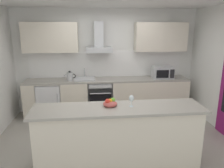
{
  "coord_description": "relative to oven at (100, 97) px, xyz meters",
  "views": [
    {
      "loc": [
        -0.44,
        -3.79,
        2.12
      ],
      "look_at": [
        -0.0,
        0.35,
        1.05
      ],
      "focal_mm": 34.84,
      "sensor_mm": 36.0,
      "label": 1
    }
  ],
  "objects": [
    {
      "name": "counter_back",
      "position": [
        0.2,
        0.03,
        -0.01
      ],
      "size": [
        4.02,
        0.6,
        0.9
      ],
      "color": "beige",
      "rests_on": "ground"
    },
    {
      "name": "fruit_bowl",
      "position": [
        0.06,
        -2.06,
        0.55
      ],
      "size": [
        0.22,
        0.22,
        0.13
      ],
      "color": "#B24C47",
      "rests_on": "counter_island"
    },
    {
      "name": "oven",
      "position": [
        0.0,
        0.0,
        0.0
      ],
      "size": [
        0.6,
        0.62,
        0.8
      ],
      "color": "slate",
      "rests_on": "ground"
    },
    {
      "name": "upper_cabinets",
      "position": [
        0.2,
        0.18,
        1.45
      ],
      "size": [
        3.97,
        0.32,
        0.7
      ],
      "color": "beige"
    },
    {
      "name": "counter_island",
      "position": [
        0.19,
        -2.14,
        0.03
      ],
      "size": [
        2.62,
        0.64,
        0.96
      ],
      "color": "beige",
      "rests_on": "ground"
    },
    {
      "name": "refrigerator",
      "position": [
        -1.22,
        -0.0,
        -0.03
      ],
      "size": [
        0.58,
        0.6,
        0.85
      ],
      "color": "white",
      "rests_on": "ground"
    },
    {
      "name": "backsplash_tile",
      "position": [
        0.2,
        0.33,
        0.77
      ],
      "size": [
        3.89,
        0.02,
        0.66
      ],
      "primitive_type": "cube",
      "color": "white"
    },
    {
      "name": "wine_glass",
      "position": [
        0.38,
        -2.11,
        0.62
      ],
      "size": [
        0.08,
        0.08,
        0.18
      ],
      "color": "silver",
      "rests_on": "counter_island"
    },
    {
      "name": "wall_back",
      "position": [
        0.2,
        0.41,
        0.84
      ],
      "size": [
        5.57,
        0.12,
        2.6
      ],
      "primitive_type": "cube",
      "color": "white",
      "rests_on": "ground"
    },
    {
      "name": "microwave",
      "position": [
        1.57,
        -0.03,
        0.59
      ],
      "size": [
        0.5,
        0.38,
        0.3
      ],
      "color": "#B7BABC",
      "rests_on": "counter_back"
    },
    {
      "name": "ground",
      "position": [
        0.2,
        -1.41,
        -0.47
      ],
      "size": [
        5.57,
        4.51,
        0.02
      ],
      "primitive_type": "cube",
      "color": "gray"
    },
    {
      "name": "kettle",
      "position": [
        -0.72,
        -0.03,
        0.55
      ],
      "size": [
        0.29,
        0.15,
        0.24
      ],
      "color": "#B7BABC",
      "rests_on": "counter_back"
    },
    {
      "name": "sink",
      "position": [
        -0.37,
        0.01,
        0.47
      ],
      "size": [
        0.5,
        0.4,
        0.26
      ],
      "color": "silver",
      "rests_on": "counter_back"
    },
    {
      "name": "range_hood",
      "position": [
        0.0,
        0.13,
        1.33
      ],
      "size": [
        0.62,
        0.45,
        0.72
      ],
      "color": "#B7BABC"
    }
  ]
}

